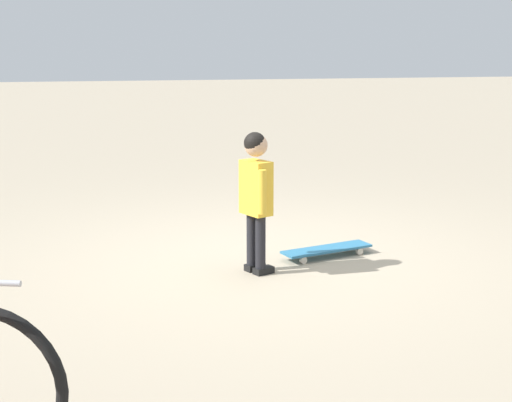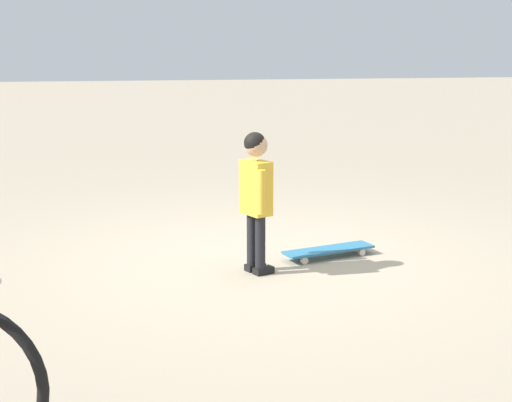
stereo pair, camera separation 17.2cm
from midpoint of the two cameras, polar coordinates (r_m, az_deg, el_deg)
The scene contains 3 objects.
ground_plane at distance 6.19m, azimuth 1.45°, elevation -4.31°, with size 50.00×50.00×0.00m, color tan.
child_person at distance 5.69m, azimuth 0.88°, elevation 1.05°, with size 0.25×0.41×1.06m.
skateboard at distance 6.26m, azimuth 6.13°, elevation -3.60°, with size 0.79×0.41×0.07m.
Camera 2 is at (1.02, 5.85, 1.75)m, focal length 54.55 mm.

